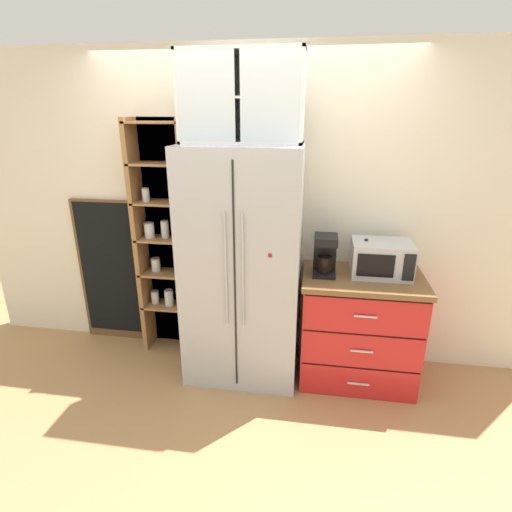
% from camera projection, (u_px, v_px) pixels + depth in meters
% --- Properties ---
extents(ground_plane, '(10.70, 10.70, 0.00)m').
position_uv_depth(ground_plane, '(244.00, 368.00, 3.39)').
color(ground_plane, tan).
extents(wall_back_cream, '(5.00, 0.10, 2.55)m').
position_uv_depth(wall_back_cream, '(251.00, 211.00, 3.32)').
color(wall_back_cream, silver).
rests_on(wall_back_cream, ground).
extents(refrigerator, '(0.88, 0.67, 1.85)m').
position_uv_depth(refrigerator, '(243.00, 266.00, 3.10)').
color(refrigerator, '#B7BABF').
rests_on(refrigerator, ground).
extents(pantry_shelf_column, '(0.52, 0.26, 2.02)m').
position_uv_depth(pantry_shelf_column, '(167.00, 240.00, 3.42)').
color(pantry_shelf_column, brown).
rests_on(pantry_shelf_column, ground).
extents(counter_cabinet, '(0.91, 0.62, 0.89)m').
position_uv_depth(counter_cabinet, '(358.00, 328.00, 3.15)').
color(counter_cabinet, red).
rests_on(counter_cabinet, ground).
extents(microwave, '(0.44, 0.33, 0.26)m').
position_uv_depth(microwave, '(381.00, 258.00, 2.98)').
color(microwave, '#B7BABF').
rests_on(microwave, counter_cabinet).
extents(coffee_maker, '(0.17, 0.20, 0.31)m').
position_uv_depth(coffee_maker, '(325.00, 254.00, 3.00)').
color(coffee_maker, black).
rests_on(coffee_maker, counter_cabinet).
extents(mug_navy, '(0.12, 0.09, 0.10)m').
position_uv_depth(mug_navy, '(364.00, 267.00, 3.04)').
color(mug_navy, navy).
rests_on(mug_navy, counter_cabinet).
extents(bottle_amber, '(0.07, 0.07, 0.28)m').
position_uv_depth(bottle_amber, '(364.00, 258.00, 3.01)').
color(bottle_amber, brown).
rests_on(bottle_amber, counter_cabinet).
extents(bottle_clear, '(0.07, 0.07, 0.26)m').
position_uv_depth(bottle_clear, '(366.00, 264.00, 2.92)').
color(bottle_clear, silver).
rests_on(bottle_clear, counter_cabinet).
extents(upper_cabinet, '(0.85, 0.32, 0.60)m').
position_uv_depth(upper_cabinet, '(243.00, 98.00, 2.72)').
color(upper_cabinet, silver).
rests_on(upper_cabinet, refrigerator).
extents(chalkboard_menu, '(0.60, 0.04, 1.35)m').
position_uv_depth(chalkboard_menu, '(111.00, 272.00, 3.65)').
color(chalkboard_menu, brown).
rests_on(chalkboard_menu, ground).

